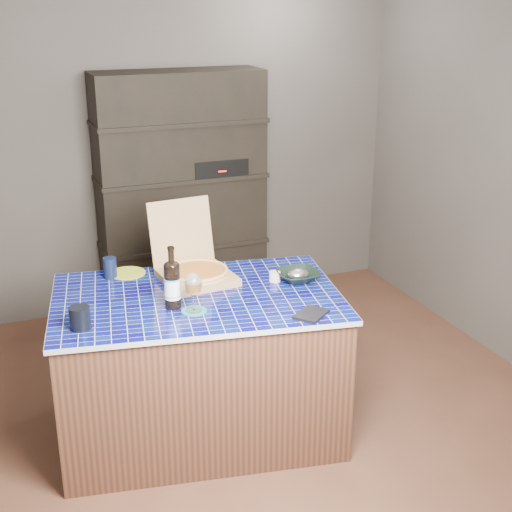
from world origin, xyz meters
name	(u,v)px	position (x,y,z in m)	size (l,w,h in m)	color
room	(259,203)	(0.00, 0.00, 1.25)	(3.50, 3.50, 3.50)	brown
shelving_unit	(182,196)	(0.00, 1.53, 0.90)	(1.20, 0.41, 1.80)	black
kitchen_island	(199,365)	(-0.38, -0.10, 0.41)	(1.62, 1.18, 0.81)	#4D2D1E
pizza_box	(195,270)	(-0.32, 0.12, 0.87)	(0.41, 0.48, 0.40)	#A17E53
mead_bottle	(172,284)	(-0.54, -0.19, 0.94)	(0.09, 0.09, 0.32)	black
teal_trivet	(194,311)	(-0.46, -0.28, 0.82)	(0.13, 0.13, 0.01)	#18777E
wine_glass	(193,286)	(-0.46, -0.28, 0.95)	(0.09, 0.09, 0.20)	white
tumbler	(80,318)	(-1.01, -0.27, 0.87)	(0.10, 0.10, 0.11)	black
dvd_case	(311,314)	(0.06, -0.54, 0.82)	(0.12, 0.17, 0.01)	black
bowl	(298,276)	(0.19, -0.10, 0.84)	(0.23, 0.23, 0.06)	black
foil_contents	(298,274)	(0.19, -0.10, 0.85)	(0.12, 0.10, 0.06)	#B4B6C0
white_jar	(275,277)	(0.07, -0.06, 0.84)	(0.06, 0.06, 0.05)	silver
navy_cup	(110,268)	(-0.75, 0.32, 0.87)	(0.07, 0.07, 0.12)	black
green_trivet	(127,273)	(-0.66, 0.35, 0.82)	(0.20, 0.20, 0.01)	#A9B727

